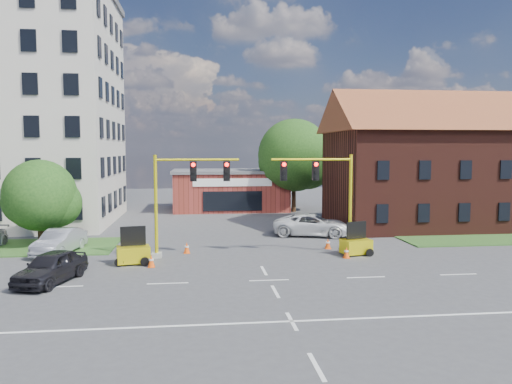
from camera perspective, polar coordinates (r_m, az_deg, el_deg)
ground at (r=25.27m, az=1.51°, el=-10.05°), size 120.00×120.00×0.00m
grass_verge_ne at (r=40.05m, az=25.99°, el=-4.92°), size 14.00×4.00×0.08m
lane_markings at (r=22.41m, az=2.63°, el=-12.00°), size 60.00×36.00×0.01m
office_block at (r=49.08m, az=-26.65°, el=8.81°), size 18.40×15.40×20.60m
brick_shop at (r=54.43m, az=-2.99°, el=0.29°), size 12.40×8.40×4.30m
townhouse_row at (r=45.56m, az=21.51°, el=3.81°), size 21.00×11.00×11.50m
tree_large at (r=52.29m, az=4.77°, el=3.94°), size 7.94×7.57×9.70m
tree_nw_front at (r=36.36m, az=-23.05°, el=-0.57°), size 5.04×4.80×5.85m
signal_mast_west at (r=30.28m, az=-8.29°, el=-0.08°), size 5.30×0.60×6.20m
signal_mast_east at (r=31.27m, az=7.87°, el=0.08°), size 5.30×0.60×6.20m
trailer_west at (r=29.46m, az=-13.84°, el=-6.75°), size 2.02×1.55×2.06m
trailer_east at (r=31.66m, az=11.36°, el=-5.94°), size 1.97×1.55×1.97m
cone_a at (r=28.48m, az=-11.88°, el=-7.74°), size 0.40×0.40×0.70m
cone_b at (r=31.82m, az=-7.92°, el=-6.35°), size 0.40×0.40×0.70m
cone_c at (r=30.63m, az=10.29°, el=-6.82°), size 0.40×0.40×0.70m
cone_d at (r=33.29m, az=8.22°, el=-5.86°), size 0.40×0.40×0.70m
pickup_white at (r=37.99m, az=6.49°, el=-3.76°), size 6.43×4.26×1.64m
sedan_dark at (r=26.61m, az=-22.39°, el=-7.93°), size 3.09×4.90×1.56m
sedan_silver_front at (r=33.61m, az=-21.52°, el=-5.28°), size 2.52×4.96×1.56m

